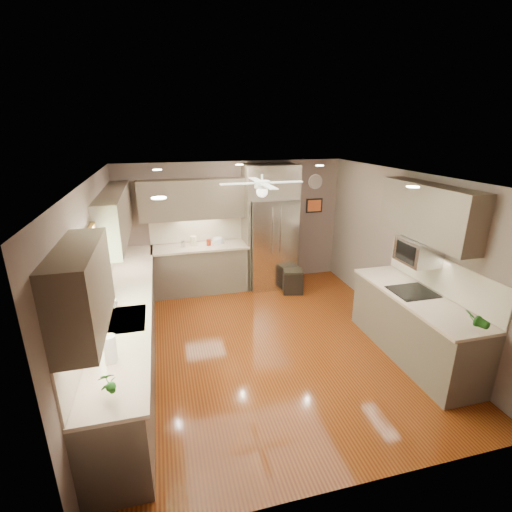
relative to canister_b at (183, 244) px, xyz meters
name	(u,v)px	position (x,y,z in m)	size (l,w,h in m)	color
floor	(266,343)	(1.04, -2.19, -1.01)	(5.00, 5.00, 0.00)	#511C0A
ceiling	(268,177)	(1.04, -2.19, 1.49)	(5.00, 5.00, 0.00)	white
wall_back	(233,224)	(1.04, 0.31, 0.24)	(4.50, 4.50, 0.00)	#68564F
wall_front	(354,373)	(1.04, -4.69, 0.24)	(4.50, 4.50, 0.00)	#68564F
wall_left	(98,282)	(-1.21, -2.19, 0.24)	(5.00, 5.00, 0.00)	#68564F
wall_right	(406,253)	(3.29, -2.19, 0.24)	(5.00, 5.00, 0.00)	#68564F
canister_b	(183,244)	(0.00, 0.00, 0.00)	(0.08, 0.08, 0.13)	silver
canister_c	(193,241)	(0.21, 0.06, 0.02)	(0.12, 0.12, 0.19)	beige
canister_d	(209,242)	(0.49, -0.01, -0.01)	(0.09, 0.09, 0.13)	maroon
soap_bottle	(113,302)	(-1.03, -2.37, 0.02)	(0.08, 0.08, 0.17)	white
potted_plant_left	(106,383)	(-0.91, -4.07, 0.06)	(0.14, 0.10, 0.27)	#1F5919
potted_plant_right	(475,320)	(2.94, -3.98, 0.08)	(0.16, 0.13, 0.30)	#1F5919
bowl	(218,242)	(0.69, 0.04, -0.04)	(0.23, 0.23, 0.06)	beige
left_run	(129,326)	(-0.91, -2.04, -0.53)	(0.65, 4.70, 1.45)	brown
back_run	(201,268)	(0.32, 0.01, -0.53)	(1.85, 0.65, 1.45)	brown
uppers	(207,215)	(0.30, -1.48, 0.86)	(4.50, 4.70, 0.95)	brown
window	(90,274)	(-1.18, -2.69, 0.54)	(0.05, 1.12, 0.92)	#BFF2B2
sink	(124,321)	(-0.89, -2.69, -0.10)	(0.50, 0.70, 0.32)	silver
refrigerator	(271,229)	(1.74, -0.03, 0.18)	(1.06, 0.75, 2.45)	silver
right_run	(414,324)	(2.97, -2.99, -0.53)	(0.70, 2.20, 1.45)	brown
microwave	(418,251)	(3.07, -2.74, 0.47)	(0.43, 0.55, 0.34)	silver
ceiling_fan	(262,186)	(1.04, -1.89, 1.32)	(1.18, 1.18, 0.32)	white
recessed_lights	(257,174)	(1.00, -1.79, 1.48)	(2.84, 3.14, 0.01)	white
wall_clock	(315,182)	(2.79, 0.29, 1.04)	(0.30, 0.03, 0.30)	white
framed_print	(314,206)	(2.79, 0.29, 0.54)	(0.36, 0.03, 0.30)	black
stool	(293,281)	(2.06, -0.54, -0.77)	(0.45, 0.45, 0.46)	black
paper_towel	(110,349)	(-0.93, -3.56, 0.07)	(0.12, 0.12, 0.31)	white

